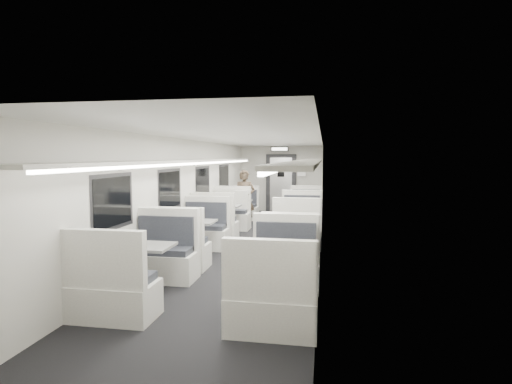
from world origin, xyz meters
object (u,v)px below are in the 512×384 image
at_px(booth_left_d, 142,270).
at_px(booth_right_b, 300,225).
at_px(booth_left_b, 223,220).
at_px(booth_right_a, 305,212).
at_px(booth_right_c, 294,242).
at_px(booth_right_d, 279,280).
at_px(booth_left_c, 193,239).
at_px(passenger, 244,199).
at_px(vestibule_door, 281,183).
at_px(booth_left_a, 238,211).
at_px(exit_sign, 280,149).

bearing_deg(booth_left_d, booth_right_b, 64.71).
xyz_separation_m(booth_left_b, booth_left_d, (0.00, -4.62, -0.01)).
distance_m(booth_right_a, booth_right_c, 4.30).
relative_size(booth_right_b, booth_right_d, 1.01).
distance_m(booth_left_c, passenger, 3.48).
bearing_deg(booth_right_b, booth_right_d, -90.00).
bearing_deg(booth_left_c, vestibule_door, 81.86).
bearing_deg(booth_right_d, booth_left_d, 177.59).
height_order(booth_right_a, vestibule_door, vestibule_door).
relative_size(booth_left_c, passenger, 1.29).
xyz_separation_m(booth_left_a, booth_left_c, (0.00, -4.15, 0.02)).
bearing_deg(exit_sign, vestibule_door, 90.00).
bearing_deg(booth_right_b, booth_left_a, 132.30).
distance_m(booth_right_b, vestibule_door, 5.19).
bearing_deg(booth_right_d, booth_right_c, 90.00).
relative_size(booth_right_c, exit_sign, 3.22).
distance_m(passenger, exit_sign, 3.46).
bearing_deg(passenger, vestibule_door, 77.71).
bearing_deg(booth_left_a, booth_right_b, -47.70).
height_order(booth_right_a, passenger, passenger).
distance_m(booth_left_b, booth_right_c, 3.00).
distance_m(booth_right_a, booth_right_d, 6.78).
xyz_separation_m(booth_left_c, booth_right_c, (2.00, 0.10, -0.02)).
bearing_deg(booth_right_a, booth_left_c, -114.40).
height_order(booth_right_c, vestibule_door, vestibule_door).
height_order(booth_right_d, exit_sign, exit_sign).
bearing_deg(booth_right_c, booth_left_d, -129.94).
xyz_separation_m(booth_left_c, exit_sign, (1.00, 6.51, 1.90)).
bearing_deg(vestibule_door, booth_left_c, -98.14).
distance_m(booth_right_a, vestibule_door, 2.85).
relative_size(booth_left_d, booth_right_c, 1.09).
relative_size(booth_left_d, passenger, 1.32).
relative_size(booth_left_c, vestibule_door, 1.01).
xyz_separation_m(booth_left_b, booth_right_d, (2.00, -4.70, -0.02)).
bearing_deg(booth_right_c, booth_left_c, -177.00).
xyz_separation_m(booth_left_a, booth_right_c, (2.00, -4.04, -0.00)).
distance_m(booth_left_a, booth_left_b, 1.81).
relative_size(booth_right_a, booth_right_b, 0.95).
distance_m(booth_left_b, booth_left_c, 2.34).
distance_m(booth_left_c, booth_right_b, 2.79).
bearing_deg(passenger, booth_left_c, -97.86).
bearing_deg(booth_right_c, exit_sign, 98.88).
bearing_deg(booth_left_b, booth_right_b, -10.91).
height_order(booth_right_b, booth_right_d, booth_right_b).
height_order(vestibule_door, exit_sign, exit_sign).
distance_m(booth_right_c, exit_sign, 6.76).
distance_m(booth_left_b, vestibule_door, 4.81).
bearing_deg(passenger, booth_right_d, -76.15).
xyz_separation_m(booth_left_b, booth_right_b, (2.00, -0.39, -0.02)).
distance_m(booth_left_c, vestibule_door, 7.10).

